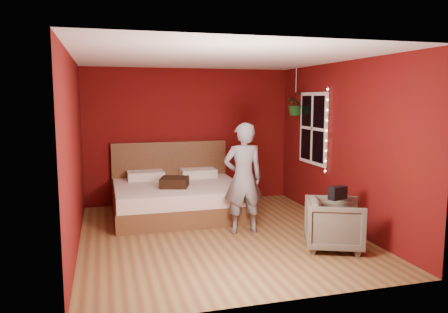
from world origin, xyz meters
TOP-DOWN VIEW (x-y plane):
  - floor at (0.00, 0.00)m, footprint 4.50×4.50m
  - room_walls at (0.00, 0.00)m, footprint 4.04×4.54m
  - window at (1.97, 0.90)m, footprint 0.05×0.97m
  - fairy_lights at (1.94, 0.37)m, footprint 0.04×0.04m
  - bed at (-0.40, 1.37)m, footprint 2.19×1.86m
  - person at (0.39, 0.04)m, footprint 0.62×0.42m
  - armchair at (1.35, -0.98)m, footprint 0.97×0.96m
  - handbag at (1.39, -0.99)m, footprint 0.27×0.19m
  - throw_pillow at (-0.49, 1.08)m, footprint 0.56×0.56m
  - hanging_plant at (1.88, 1.46)m, footprint 0.40×0.35m

SIDE VIEW (x-z plane):
  - floor at x=0.00m, z-range 0.00..0.00m
  - bed at x=-0.40m, z-range -0.29..0.92m
  - armchair at x=1.35m, z-range 0.00..0.68m
  - throw_pillow at x=-0.49m, z-range 0.55..0.71m
  - handbag at x=1.39m, z-range 0.68..0.86m
  - person at x=0.39m, z-range 0.00..1.67m
  - fairy_lights at x=1.94m, z-range 0.77..2.22m
  - window at x=1.97m, z-range 0.87..2.14m
  - room_walls at x=0.00m, z-range 0.37..2.99m
  - hanging_plant at x=1.88m, z-range 1.48..2.37m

